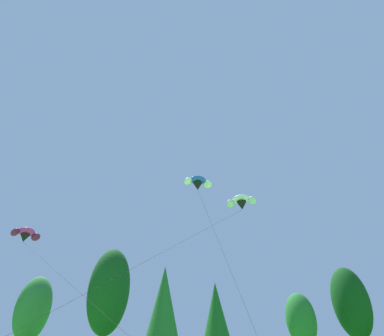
# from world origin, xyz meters

# --- Properties ---
(treeline_tree_c) EXTENTS (4.82, 4.82, 11.20)m
(treeline_tree_c) POSITION_xyz_m (-19.27, 55.47, 6.78)
(treeline_tree_c) COLOR #472D19
(treeline_tree_c) RESTS_ON ground_plane
(treeline_tree_d) EXTENTS (5.76, 5.76, 14.68)m
(treeline_tree_d) POSITION_xyz_m (-8.04, 52.55, 8.89)
(treeline_tree_d) COLOR #472D19
(treeline_tree_d) RESTS_ON ground_plane
(treeline_tree_e) EXTENTS (4.34, 4.34, 12.45)m
(treeline_tree_e) POSITION_xyz_m (-0.26, 53.40, 7.80)
(treeline_tree_e) COLOR #472D19
(treeline_tree_e) RESTS_ON ground_plane
(treeline_tree_f) EXTENTS (3.96, 3.96, 10.71)m
(treeline_tree_f) POSITION_xyz_m (7.53, 56.23, 6.71)
(treeline_tree_f) COLOR #472D19
(treeline_tree_f) RESTS_ON ground_plane
(treeline_tree_g) EXTENTS (4.20, 4.20, 8.89)m
(treeline_tree_g) POSITION_xyz_m (19.43, 53.98, 5.38)
(treeline_tree_g) COLOR #472D19
(treeline_tree_g) RESTS_ON ground_plane
(treeline_tree_h) EXTENTS (5.23, 5.23, 12.69)m
(treeline_tree_h) POSITION_xyz_m (27.62, 54.35, 7.68)
(treeline_tree_h) COLOR #472D19
(treeline_tree_h) RESTS_ON ground_plane
(parafoil_kite_high_white) EXTENTS (15.82, 17.62, 14.81)m
(parafoil_kite_high_white) POSITION_xyz_m (8.54, 36.73, 15.53)
(parafoil_kite_high_white) COLOR white
(parafoil_kite_mid_magenta) EXTENTS (15.61, 16.17, 10.42)m
(parafoil_kite_mid_magenta) POSITION_xyz_m (-12.94, 35.82, 11.28)
(parafoil_kite_mid_magenta) COLOR #D12893
(parafoil_kite_far_blue_white) EXTENTS (3.99, 10.21, 15.04)m
(parafoil_kite_far_blue_white) POSITION_xyz_m (3.58, 33.31, 15.95)
(parafoil_kite_far_blue_white) COLOR blue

